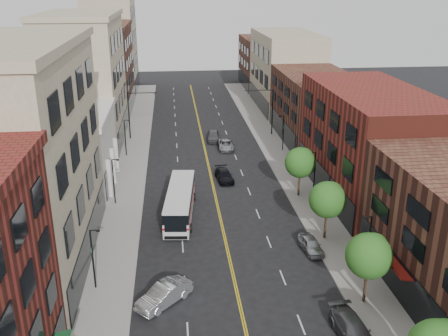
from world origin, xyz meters
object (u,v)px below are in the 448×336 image
object	(u,v)px
car_parked_far	(311,245)
car_lane_b	(226,145)
city_bus	(180,200)
car_lane_a	(224,176)
car_parked_mid	(353,330)
car_lane_behind	(181,179)
car_angle_b	(164,294)
car_lane_c	(213,136)

from	to	relation	value
car_parked_far	car_lane_b	world-z (taller)	car_lane_b
city_bus	car_lane_a	distance (m)	10.72
car_parked_mid	car_parked_far	world-z (taller)	car_parked_mid
car_lane_behind	city_bus	bearing A→B (deg)	88.31
car_parked_far	car_lane_a	bearing A→B (deg)	103.10
car_lane_behind	car_parked_far	bearing A→B (deg)	123.74
car_angle_b	car_parked_mid	size ratio (longest dim) A/B	0.95
car_angle_b	car_parked_far	bearing A→B (deg)	72.11
car_lane_a	city_bus	bearing A→B (deg)	-127.06
car_parked_mid	car_lane_a	world-z (taller)	car_parked_mid
car_parked_mid	car_lane_b	xyz separation A→B (m)	(-4.03, 41.56, -0.07)
car_lane_a	car_lane_b	size ratio (longest dim) A/B	0.96
car_lane_behind	car_lane_b	size ratio (longest dim) A/B	0.95
car_parked_far	car_lane_behind	distance (m)	20.15
car_parked_mid	car_lane_a	xyz separation A→B (m)	(-5.56, 29.47, -0.07)
car_angle_b	car_lane_a	world-z (taller)	car_angle_b
car_angle_b	car_lane_b	world-z (taller)	car_angle_b
car_lane_behind	car_lane_c	size ratio (longest dim) A/B	0.98
city_bus	car_lane_a	world-z (taller)	city_bus
car_lane_c	car_lane_b	bearing A→B (deg)	-66.43
car_angle_b	city_bus	bearing A→B (deg)	129.85
car_angle_b	car_parked_mid	distance (m)	13.76
city_bus	car_parked_far	bearing A→B (deg)	-31.10
car_parked_mid	car_parked_far	xyz separation A→B (m)	(0.34, 11.81, -0.07)
city_bus	car_lane_b	xyz separation A→B (m)	(7.07, 21.21, -1.04)
car_lane_a	car_angle_b	bearing A→B (deg)	-112.22
car_parked_mid	car_lane_a	bearing A→B (deg)	95.21
city_bus	car_lane_behind	bearing A→B (deg)	93.98
car_lane_a	car_lane_c	size ratio (longest dim) A/B	0.98
car_lane_b	car_lane_c	size ratio (longest dim) A/B	1.03
car_lane_a	car_lane_b	world-z (taller)	car_lane_b
car_angle_b	car_lane_a	bearing A→B (deg)	119.39
car_lane_b	car_parked_mid	bearing A→B (deg)	-82.46
car_angle_b	car_parked_far	size ratio (longest dim) A/B	1.25
car_angle_b	car_lane_a	distance (m)	25.11
car_lane_b	car_lane_c	xyz separation A→B (m)	(-1.44, 4.25, 0.12)
car_parked_mid	car_lane_behind	bearing A→B (deg)	105.33
car_lane_behind	car_lane_a	xyz separation A→B (m)	(5.29, 0.91, -0.08)
car_parked_far	car_lane_b	xyz separation A→B (m)	(-4.36, 29.75, 0.01)
city_bus	car_parked_mid	bearing A→B (deg)	-55.73
car_parked_far	car_parked_mid	bearing A→B (deg)	-97.00
car_lane_a	car_lane_b	distance (m)	12.19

